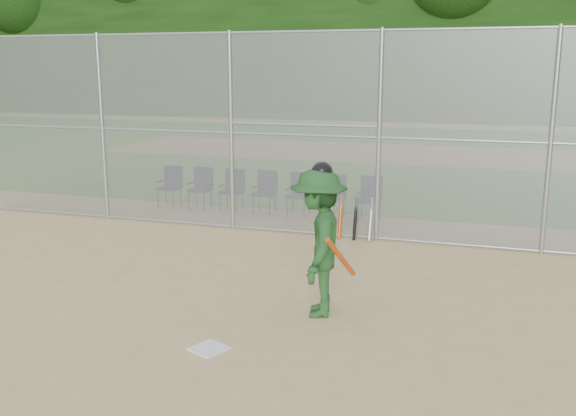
% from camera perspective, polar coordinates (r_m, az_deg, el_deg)
% --- Properties ---
extents(ground, '(100.00, 100.00, 0.00)m').
position_cam_1_polar(ground, '(8.29, -5.36, -11.02)').
color(ground, tan).
rests_on(ground, ground).
extents(grass_strip, '(100.00, 100.00, 0.00)m').
position_cam_1_polar(grass_strip, '(25.38, 10.74, 4.75)').
color(grass_strip, '#326C20').
rests_on(grass_strip, ground).
extents(dirt_patch_far, '(24.00, 24.00, 0.00)m').
position_cam_1_polar(dirt_patch_far, '(25.38, 10.74, 4.76)').
color(dirt_patch_far, '#A5825C').
rests_on(dirt_patch_far, ground).
extents(backstop_fence, '(16.09, 0.09, 4.00)m').
position_cam_1_polar(backstop_fence, '(12.42, 3.53, 6.74)').
color(backstop_fence, gray).
rests_on(backstop_fence, ground).
extents(treeline, '(81.00, 60.00, 11.00)m').
position_cam_1_polar(treeline, '(27.24, 11.77, 16.81)').
color(treeline, black).
rests_on(treeline, ground).
extents(home_plate, '(0.51, 0.51, 0.02)m').
position_cam_1_polar(home_plate, '(7.88, -7.02, -12.29)').
color(home_plate, silver).
rests_on(home_plate, ground).
extents(batter_at_plate, '(1.04, 1.43, 2.09)m').
position_cam_1_polar(batter_at_plate, '(8.56, 2.72, -3.03)').
color(batter_at_plate, '#1D491E').
rests_on(batter_at_plate, ground).
extents(spare_bats, '(0.66, 0.30, 0.84)m').
position_cam_1_polar(spare_bats, '(12.54, 6.01, -0.91)').
color(spare_bats, '#D84C14').
rests_on(spare_bats, ground).
extents(chair_0, '(0.54, 0.52, 0.96)m').
position_cam_1_polar(chair_0, '(15.67, -10.52, 1.86)').
color(chair_0, '#0F1038').
rests_on(chair_0, ground).
extents(chair_1, '(0.54, 0.52, 0.96)m').
position_cam_1_polar(chair_1, '(15.31, -7.84, 1.71)').
color(chair_1, '#0F1038').
rests_on(chair_1, ground).
extents(chair_2, '(0.54, 0.52, 0.96)m').
position_cam_1_polar(chair_2, '(14.98, -5.04, 1.54)').
color(chair_2, '#0F1038').
rests_on(chair_2, ground).
extents(chair_3, '(0.54, 0.52, 0.96)m').
position_cam_1_polar(chair_3, '(14.69, -2.12, 1.37)').
color(chair_3, '#0F1038').
rests_on(chair_3, ground).
extents(chair_4, '(0.54, 0.52, 0.96)m').
position_cam_1_polar(chair_4, '(14.44, 0.91, 1.18)').
color(chair_4, '#0F1038').
rests_on(chair_4, ground).
extents(chair_5, '(0.54, 0.52, 0.96)m').
position_cam_1_polar(chair_5, '(14.23, 4.04, 0.98)').
color(chair_5, '#0F1038').
rests_on(chair_5, ground).
extents(chair_6, '(0.54, 0.52, 0.96)m').
position_cam_1_polar(chair_6, '(14.07, 7.25, 0.78)').
color(chair_6, '#0F1038').
rests_on(chair_6, ground).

